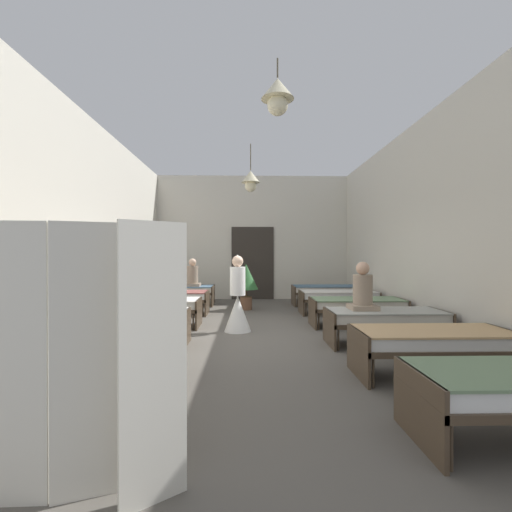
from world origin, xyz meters
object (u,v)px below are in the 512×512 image
(bed_left_row_5, at_px, (181,291))
(bed_left_row_3, at_px, (153,306))
(bed_right_row_3, at_px, (357,305))
(bed_right_row_2, at_px, (385,318))
(potted_plant, at_px, (246,280))
(bed_left_row_2, at_px, (129,319))
(nurse_near_aisle, at_px, (238,304))
(patient_seated_primary, at_px, (363,292))
(bed_right_row_1, at_px, (433,341))
(bed_right_row_5, at_px, (325,290))
(patient_seated_secondary, at_px, (193,276))
(bed_right_row_4, at_px, (338,296))
(privacy_screen, at_px, (85,362))
(bed_left_row_4, at_px, (170,297))
(bed_left_row_1, at_px, (86,343))

(bed_left_row_5, bearing_deg, bed_left_row_3, -90.00)
(bed_left_row_3, height_order, bed_right_row_3, same)
(bed_right_row_2, relative_size, bed_left_row_5, 1.00)
(bed_left_row_5, distance_m, potted_plant, 2.09)
(bed_left_row_2, distance_m, nurse_near_aisle, 2.06)
(patient_seated_primary, relative_size, potted_plant, 0.65)
(bed_right_row_1, bearing_deg, bed_left_row_3, 143.96)
(bed_left_row_2, xyz_separation_m, bed_right_row_5, (4.21, 4.60, 0.00))
(bed_right_row_5, bearing_deg, bed_right_row_3, -90.00)
(patient_seated_primary, height_order, patient_seated_secondary, same)
(bed_right_row_3, relative_size, patient_seated_secondary, 2.38)
(bed_right_row_1, relative_size, bed_left_row_5, 1.00)
(bed_left_row_2, relative_size, patient_seated_secondary, 2.38)
(bed_right_row_2, distance_m, bed_left_row_3, 4.48)
(bed_right_row_4, xyz_separation_m, bed_right_row_5, (0.00, 1.53, 0.00))
(bed_left_row_3, bearing_deg, bed_right_row_1, -36.04)
(patient_seated_secondary, bearing_deg, bed_right_row_1, -57.38)
(patient_seated_secondary, bearing_deg, privacy_screen, -85.80)
(bed_left_row_4, distance_m, privacy_screen, 6.82)
(bed_left_row_4, bearing_deg, bed_left_row_5, 90.00)
(bed_left_row_1, xyz_separation_m, nurse_near_aisle, (1.74, 2.62, 0.09))
(bed_right_row_5, xyz_separation_m, nurse_near_aisle, (-2.47, -3.50, 0.09))
(bed_left_row_1, relative_size, bed_left_row_3, 1.00)
(bed_right_row_1, bearing_deg, bed_left_row_2, 160.01)
(bed_right_row_5, xyz_separation_m, patient_seated_secondary, (-3.86, -0.09, 0.43))
(bed_right_row_5, relative_size, patient_seated_primary, 2.38)
(bed_left_row_2, bearing_deg, bed_right_row_4, 36.04)
(bed_right_row_1, xyz_separation_m, bed_left_row_4, (-4.21, 4.60, 0.00))
(bed_left_row_4, xyz_separation_m, privacy_screen, (0.95, -6.74, 0.41))
(bed_left_row_2, bearing_deg, bed_right_row_5, 47.50)
(bed_right_row_1, xyz_separation_m, bed_right_row_4, (0.00, 4.60, 0.00))
(bed_right_row_4, relative_size, potted_plant, 1.54)
(nurse_near_aisle, bearing_deg, privacy_screen, 114.88)
(bed_right_row_4, bearing_deg, patient_seated_secondary, 159.59)
(bed_left_row_3, relative_size, nurse_near_aisle, 1.28)
(bed_right_row_3, xyz_separation_m, potted_plant, (-2.31, 2.26, 0.37))
(bed_right_row_1, bearing_deg, bed_right_row_3, 90.00)
(bed_left_row_1, relative_size, bed_left_row_4, 1.00)
(bed_right_row_4, relative_size, bed_right_row_5, 1.00)
(nurse_near_aisle, bearing_deg, bed_left_row_5, -29.22)
(bed_right_row_2, xyz_separation_m, bed_right_row_3, (0.00, 1.53, 0.00))
(bed_left_row_5, relative_size, nurse_near_aisle, 1.28)
(bed_left_row_5, xyz_separation_m, bed_right_row_5, (4.21, 0.00, 0.00))
(bed_left_row_4, height_order, patient_seated_secondary, patient_seated_secondary)
(bed_left_row_1, bearing_deg, bed_right_row_3, 36.04)
(bed_left_row_3, bearing_deg, privacy_screen, -79.66)
(bed_left_row_2, bearing_deg, patient_seated_primary, 1.17)
(bed_left_row_5, bearing_deg, privacy_screen, -83.45)
(bed_right_row_4, distance_m, patient_seated_secondary, 4.14)
(bed_left_row_1, bearing_deg, bed_right_row_5, 55.50)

